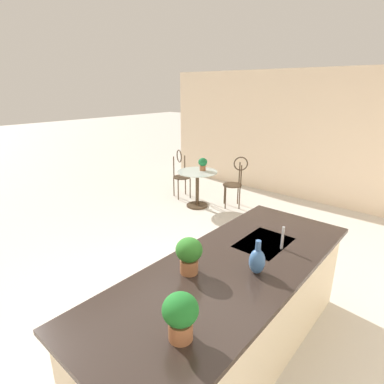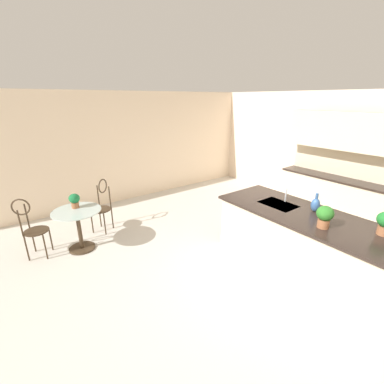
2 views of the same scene
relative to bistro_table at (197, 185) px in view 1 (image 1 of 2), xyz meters
The scene contains 11 objects.
ground_plane 2.97m from the bistro_table, 36.56° to the left, with size 40.00×40.00×0.00m, color beige.
wall_left_window 2.74m from the bistro_table, 137.31° to the left, with size 0.12×7.80×2.70m, color beige.
kitchen_island 3.72m from the bistro_table, 44.36° to the left, with size 2.80×1.06×0.92m.
bistro_table is the anchor object (origin of this frame).
chair_near_window 0.72m from the bistro_table, 109.24° to the right, with size 0.51×0.52×1.04m.
chair_by_island 0.78m from the bistro_table, 130.41° to the left, with size 0.53×0.53×1.04m.
sink_faucet 3.54m from the bistro_table, 52.79° to the left, with size 0.02×0.02×0.22m, color #B2B5BA.
potted_plant_on_table 0.46m from the bistro_table, behind, with size 0.18×0.18×0.25m.
potted_plant_counter_far 4.54m from the bistro_table, 38.63° to the left, with size 0.22×0.22×0.30m.
potted_plant_counter_near 3.86m from the bistro_table, 38.88° to the left, with size 0.21×0.21×0.30m.
vase_on_counter 3.87m from the bistro_table, 47.00° to the left, with size 0.13×0.13×0.29m.
Camera 1 is at (2.21, 2.06, 2.34)m, focal length 28.88 mm.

